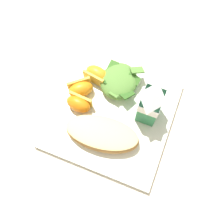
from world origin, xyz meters
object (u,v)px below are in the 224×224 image
Objects in this scene: white_plate at (112,115)px; orange_wedge_front at (97,74)px; orange_wedge_rear at (79,103)px; milk_carton at (151,104)px; green_salad_pile at (119,81)px; orange_wedge_middle at (81,89)px; cheesy_pizza_bread at (100,133)px.

white_plate is 4.31× the size of orange_wedge_front.
milk_carton is at bearing 105.28° from orange_wedge_rear.
orange_wedge_front is at bearing -136.85° from white_plate.
orange_wedge_front is at bearing -86.92° from green_salad_pile.
green_salad_pile reaches higher than orange_wedge_front.
green_salad_pile is 0.06m from orange_wedge_front.
orange_wedge_middle is (0.01, -0.17, -0.04)m from milk_carton.
white_plate is at bearing 8.99° from green_salad_pile.
orange_wedge_rear is (0.09, -0.01, 0.00)m from orange_wedge_front.
white_plate is at bearing 98.38° from orange_wedge_rear.
green_salad_pile is at bearing -117.30° from milk_carton.
green_salad_pile is (-0.08, -0.01, 0.03)m from white_plate.
orange_wedge_middle reaches higher than white_plate.
cheesy_pizza_bread is 0.13m from milk_carton.
milk_carton reaches higher than green_salad_pile.
white_plate is 2.55× the size of milk_carton.
green_salad_pile is 1.64× the size of orange_wedge_rear.
orange_wedge_front is 0.09m from orange_wedge_rear.
orange_wedge_front is (0.00, -0.06, -0.00)m from green_salad_pile.
white_plate is 0.11m from milk_carton.
orange_wedge_middle and orange_wedge_rear have the same top height.
milk_carton is 1.59× the size of orange_wedge_middle.
orange_wedge_rear is (0.09, -0.07, -0.00)m from green_salad_pile.
white_plate is at bearing 75.02° from orange_wedge_middle.
orange_wedge_middle is at bearing -87.64° from milk_carton.
green_salad_pile is at bearing -176.69° from cheesy_pizza_bread.
orange_wedge_rear is (0.04, -0.16, -0.04)m from milk_carton.
cheesy_pizza_bread is at bearing 57.03° from orange_wedge_rear.
orange_wedge_rear is (0.04, 0.01, 0.00)m from orange_wedge_middle.
orange_wedge_front is 1.04× the size of orange_wedge_rear.
milk_carton reaches higher than orange_wedge_rear.
milk_carton is at bearing 92.36° from orange_wedge_middle.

